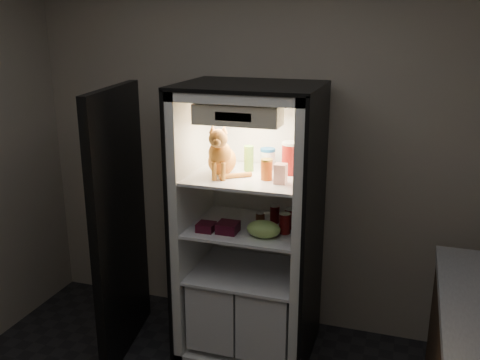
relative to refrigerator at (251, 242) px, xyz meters
The scene contains 16 objects.
room_shell 1.61m from the refrigerator, 90.00° to the right, with size 3.60×3.60×3.60m.
refrigerator is the anchor object (origin of this frame).
fridge_door 0.90m from the refrigerator, 161.10° to the right, with size 0.21×0.87×1.85m.
tabby_cat 0.66m from the refrigerator, 139.27° to the right, with size 0.32×0.35×0.36m.
parmesan_shaker 0.59m from the refrigerator, 126.74° to the left, with size 0.07×0.07×0.17m.
mayo_tub 0.59m from the refrigerator, 57.72° to the left, with size 0.10×0.10×0.14m.
salsa_jar 0.60m from the refrigerator, 41.66° to the right, with size 0.08×0.08×0.13m.
pepper_jar 0.66m from the refrigerator, 11.74° to the left, with size 0.13×0.13×0.21m.
cream_carton 0.64m from the refrigerator, 36.05° to the right, with size 0.07×0.07×0.12m, color white.
soda_can_a 0.26m from the refrigerator, 16.99° to the left, with size 0.06×0.06×0.12m.
soda_can_b 0.35m from the refrigerator, ahead, with size 0.07×0.07×0.13m.
soda_can_c 0.36m from the refrigerator, 24.08° to the right, with size 0.07×0.07×0.14m.
condiment_jar 0.20m from the refrigerator, ahead, with size 0.06×0.06×0.08m.
grape_bag 0.34m from the refrigerator, 55.48° to the right, with size 0.22×0.16×0.11m, color #87B454.
berry_box_left 0.37m from the refrigerator, 133.87° to the right, with size 0.11×0.11×0.05m, color #480C1C.
berry_box_right 0.29m from the refrigerator, 112.12° to the right, with size 0.13×0.13×0.07m, color #480C1C.
Camera 1 is at (0.98, -1.85, 2.25)m, focal length 40.00 mm.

